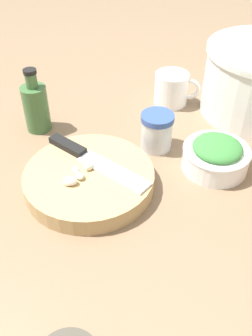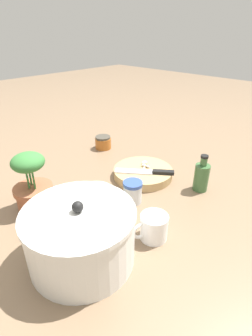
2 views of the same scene
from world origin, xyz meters
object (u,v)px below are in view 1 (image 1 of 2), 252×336
herb_bowl (216,155)px  spice_jar (157,131)px  chef_knife (90,158)px  garlic_cloves (75,176)px  oil_bottle (36,106)px  cutting_board (89,179)px  coffee_mug (172,89)px

herb_bowl → spice_jar: 0.13m
chef_knife → spice_jar: bearing=162.5°
spice_jar → herb_bowl: bearing=44.1°
garlic_cloves → oil_bottle: 0.23m
cutting_board → garlic_cloves: (0.01, -0.02, 0.02)m
coffee_mug → oil_bottle: size_ratio=0.75×
cutting_board → oil_bottle: (-0.21, -0.07, 0.04)m
chef_knife → garlic_cloves: garlic_cloves is taller
garlic_cloves → oil_bottle: bearing=-167.6°
spice_jar → chef_knife: bearing=-70.5°
chef_knife → herb_bowl: size_ratio=1.56×
spice_jar → oil_bottle: (-0.13, -0.23, 0.02)m
herb_bowl → coffee_mug: coffee_mug is taller
chef_knife → oil_bottle: (-0.18, -0.08, 0.02)m
garlic_cloves → spice_jar: spice_jar is taller
garlic_cloves → herb_bowl: size_ratio=0.50×
oil_bottle → herb_bowl: bearing=55.2°
garlic_cloves → coffee_mug: 0.37m
herb_bowl → coffee_mug: size_ratio=1.21×
spice_jar → oil_bottle: oil_bottle is taller
oil_bottle → spice_jar: bearing=60.5°
herb_bowl → garlic_cloves: bearing=-89.1°
coffee_mug → oil_bottle: 0.32m
spice_jar → oil_bottle: bearing=-119.5°
cutting_board → garlic_cloves: garlic_cloves is taller
spice_jar → coffee_mug: size_ratio=0.74×
spice_jar → coffee_mug: (-0.16, 0.09, -0.00)m
oil_bottle → chef_knife: bearing=24.8°
cutting_board → coffee_mug: coffee_mug is taller
cutting_board → coffee_mug: size_ratio=2.23×
cutting_board → oil_bottle: oil_bottle is taller
garlic_cloves → coffee_mug: coffee_mug is taller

